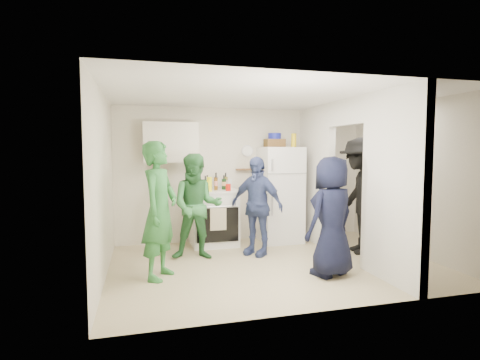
% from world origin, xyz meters
% --- Properties ---
extents(floor, '(4.80, 4.80, 0.00)m').
position_xyz_m(floor, '(0.00, 0.00, 0.00)').
color(floor, '#BFB086').
rests_on(floor, ground).
extents(wall_back, '(4.80, 0.00, 4.80)m').
position_xyz_m(wall_back, '(0.00, 1.70, 1.25)').
color(wall_back, silver).
rests_on(wall_back, floor).
extents(wall_front, '(4.80, 0.00, 4.80)m').
position_xyz_m(wall_front, '(0.00, -1.70, 1.25)').
color(wall_front, silver).
rests_on(wall_front, floor).
extents(wall_left, '(0.00, 3.40, 3.40)m').
position_xyz_m(wall_left, '(-2.40, 0.00, 1.25)').
color(wall_left, silver).
rests_on(wall_left, floor).
extents(wall_right, '(0.00, 3.40, 3.40)m').
position_xyz_m(wall_right, '(2.40, 0.00, 1.25)').
color(wall_right, silver).
rests_on(wall_right, floor).
extents(ceiling, '(4.80, 4.80, 0.00)m').
position_xyz_m(ceiling, '(0.00, 0.00, 2.50)').
color(ceiling, white).
rests_on(ceiling, wall_back).
extents(partition_pier_back, '(0.12, 1.20, 2.50)m').
position_xyz_m(partition_pier_back, '(1.20, 1.10, 1.25)').
color(partition_pier_back, silver).
rests_on(partition_pier_back, floor).
extents(partition_pier_front, '(0.12, 1.20, 2.50)m').
position_xyz_m(partition_pier_front, '(1.20, -1.10, 1.25)').
color(partition_pier_front, silver).
rests_on(partition_pier_front, floor).
extents(partition_header, '(0.12, 1.00, 0.40)m').
position_xyz_m(partition_header, '(1.20, 0.00, 2.30)').
color(partition_header, silver).
rests_on(partition_header, partition_pier_back).
extents(stove, '(0.84, 0.70, 1.00)m').
position_xyz_m(stove, '(-0.66, 1.37, 0.50)').
color(stove, white).
rests_on(stove, floor).
extents(upper_cabinet, '(0.95, 0.34, 0.70)m').
position_xyz_m(upper_cabinet, '(-1.40, 1.52, 1.85)').
color(upper_cabinet, silver).
rests_on(upper_cabinet, wall_back).
extents(fridge, '(0.73, 0.71, 1.77)m').
position_xyz_m(fridge, '(0.60, 1.34, 0.88)').
color(fridge, white).
rests_on(fridge, floor).
extents(wicker_basket, '(0.35, 0.25, 0.15)m').
position_xyz_m(wicker_basket, '(0.50, 1.39, 1.84)').
color(wicker_basket, brown).
rests_on(wicker_basket, fridge).
extents(blue_bowl, '(0.24, 0.24, 0.11)m').
position_xyz_m(blue_bowl, '(0.50, 1.39, 1.97)').
color(blue_bowl, '#151D96').
rests_on(blue_bowl, wicker_basket).
extents(yellow_cup_stack_top, '(0.09, 0.09, 0.25)m').
position_xyz_m(yellow_cup_stack_top, '(0.82, 1.24, 1.89)').
color(yellow_cup_stack_top, yellow).
rests_on(yellow_cup_stack_top, fridge).
extents(wall_clock, '(0.22, 0.02, 0.22)m').
position_xyz_m(wall_clock, '(0.05, 1.68, 1.70)').
color(wall_clock, white).
rests_on(wall_clock, wall_back).
extents(spice_shelf, '(0.35, 0.08, 0.03)m').
position_xyz_m(spice_shelf, '(0.00, 1.65, 1.35)').
color(spice_shelf, olive).
rests_on(spice_shelf, wall_back).
extents(nook_window, '(0.03, 0.70, 0.80)m').
position_xyz_m(nook_window, '(2.38, 0.20, 1.65)').
color(nook_window, black).
rests_on(nook_window, wall_right).
extents(nook_window_frame, '(0.04, 0.76, 0.86)m').
position_xyz_m(nook_window_frame, '(2.36, 0.20, 1.65)').
color(nook_window_frame, white).
rests_on(nook_window_frame, wall_right).
extents(nook_valance, '(0.04, 0.82, 0.18)m').
position_xyz_m(nook_valance, '(2.34, 0.20, 2.00)').
color(nook_valance, white).
rests_on(nook_valance, wall_right).
extents(yellow_cup_stack_stove, '(0.09, 0.09, 0.25)m').
position_xyz_m(yellow_cup_stack_stove, '(-0.78, 1.15, 1.13)').
color(yellow_cup_stack_stove, '#FFFC15').
rests_on(yellow_cup_stack_stove, stove).
extents(red_cup, '(0.09, 0.09, 0.12)m').
position_xyz_m(red_cup, '(-0.44, 1.17, 1.06)').
color(red_cup, red).
rests_on(red_cup, stove).
extents(person_green_left, '(0.70, 0.80, 1.83)m').
position_xyz_m(person_green_left, '(-1.69, -0.17, 0.92)').
color(person_green_left, '#317C3A').
rests_on(person_green_left, floor).
extents(person_green_center, '(0.91, 0.77, 1.66)m').
position_xyz_m(person_green_center, '(-1.08, 0.59, 0.83)').
color(person_green_center, '#377E46').
rests_on(person_green_center, floor).
extents(person_denim, '(0.92, 0.97, 1.61)m').
position_xyz_m(person_denim, '(-0.10, 0.59, 0.81)').
color(person_denim, '#3D4E86').
rests_on(person_denim, floor).
extents(person_navy, '(0.93, 0.78, 1.63)m').
position_xyz_m(person_navy, '(0.58, -0.67, 0.82)').
color(person_navy, black).
rests_on(person_navy, floor).
extents(person_nook, '(0.98, 1.37, 1.92)m').
position_xyz_m(person_nook, '(1.60, 0.26, 0.96)').
color(person_nook, black).
rests_on(person_nook, floor).
extents(bottle_a, '(0.06, 0.06, 0.25)m').
position_xyz_m(bottle_a, '(-0.92, 1.50, 1.12)').
color(bottle_a, brown).
rests_on(bottle_a, stove).
extents(bottle_b, '(0.07, 0.07, 0.26)m').
position_xyz_m(bottle_b, '(-0.83, 1.28, 1.13)').
color(bottle_b, '#184A22').
rests_on(bottle_b, stove).
extents(bottle_c, '(0.07, 0.07, 0.26)m').
position_xyz_m(bottle_c, '(-0.75, 1.51, 1.13)').
color(bottle_c, silver).
rests_on(bottle_c, stove).
extents(bottle_d, '(0.07, 0.07, 0.31)m').
position_xyz_m(bottle_d, '(-0.63, 1.34, 1.15)').
color(bottle_d, brown).
rests_on(bottle_d, stove).
extents(bottle_e, '(0.06, 0.06, 0.30)m').
position_xyz_m(bottle_e, '(-0.58, 1.57, 1.15)').
color(bottle_e, '#949CA4').
rests_on(bottle_e, stove).
extents(bottle_f, '(0.08, 0.08, 0.26)m').
position_xyz_m(bottle_f, '(-0.47, 1.41, 1.13)').
color(bottle_f, '#123414').
rests_on(bottle_f, stove).
extents(bottle_g, '(0.08, 0.08, 0.30)m').
position_xyz_m(bottle_g, '(-0.41, 1.51, 1.15)').
color(bottle_g, olive).
rests_on(bottle_g, stove).
extents(bottle_h, '(0.06, 0.06, 0.31)m').
position_xyz_m(bottle_h, '(-0.94, 1.26, 1.16)').
color(bottle_h, silver).
rests_on(bottle_h, stove).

